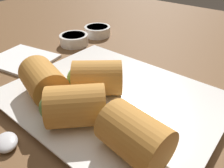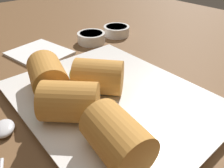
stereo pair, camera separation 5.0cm
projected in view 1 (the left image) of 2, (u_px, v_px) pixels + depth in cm
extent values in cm
cube|color=brown|center=(136.00, 108.00, 37.10)|extent=(180.00, 140.00, 2.00)
cube|color=white|center=(112.00, 100.00, 36.48)|extent=(32.23, 25.79, 1.20)
cube|color=white|center=(112.00, 96.00, 36.06)|extent=(33.52, 26.82, 0.30)
cylinder|color=#C68438|center=(44.00, 81.00, 34.44)|extent=(9.05, 7.65, 5.72)
sphere|color=#56843D|center=(37.00, 73.00, 36.53)|extent=(3.72, 3.72, 3.72)
cylinder|color=#C68438|center=(97.00, 78.00, 35.17)|extent=(9.62, 9.42, 5.72)
sphere|color=#6B9E47|center=(79.00, 78.00, 35.10)|extent=(3.72, 3.72, 3.72)
cylinder|color=#C68438|center=(135.00, 136.00, 24.73)|extent=(8.40, 6.61, 5.72)
sphere|color=#6B9E47|center=(116.00, 122.00, 26.56)|extent=(3.72, 3.72, 3.72)
cylinder|color=#C68438|center=(76.00, 106.00, 29.23)|extent=(9.52, 9.56, 5.72)
sphere|color=#56843D|center=(53.00, 107.00, 28.96)|extent=(3.72, 3.72, 3.72)
cylinder|color=white|center=(74.00, 40.00, 56.96)|extent=(7.35, 7.35, 2.64)
cylinder|color=#DBBC89|center=(74.00, 36.00, 56.37)|extent=(6.02, 6.02, 0.47)
cylinder|color=white|center=(97.00, 31.00, 62.36)|extent=(7.35, 7.35, 2.64)
cylinder|color=beige|center=(97.00, 27.00, 61.77)|extent=(6.02, 6.02, 0.47)
ellipsoid|color=silver|center=(6.00, 142.00, 28.76)|extent=(4.55, 4.06, 1.30)
cube|color=white|center=(22.00, 59.00, 49.65)|extent=(15.31, 13.76, 0.60)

